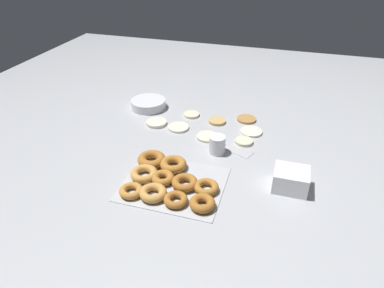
% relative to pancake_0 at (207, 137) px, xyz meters
% --- Properties ---
extents(ground_plane, '(3.00, 3.00, 0.00)m').
position_rel_pancake_0_xyz_m(ground_plane, '(-0.03, -0.02, -0.01)').
color(ground_plane, '#B2B5BA').
extents(pancake_0, '(0.10, 0.10, 0.01)m').
position_rel_pancake_0_xyz_m(pancake_0, '(0.00, 0.00, 0.00)').
color(pancake_0, beige).
rests_on(pancake_0, ground_plane).
extents(pancake_1, '(0.08, 0.08, 0.01)m').
position_rel_pancake_0_xyz_m(pancake_1, '(-0.13, 0.19, 0.00)').
color(pancake_1, beige).
rests_on(pancake_1, ground_plane).
extents(pancake_2, '(0.10, 0.10, 0.01)m').
position_rel_pancake_0_xyz_m(pancake_2, '(0.19, 0.11, -0.00)').
color(pancake_2, silver).
rests_on(pancake_2, ground_plane).
extents(pancake_3, '(0.10, 0.10, 0.01)m').
position_rel_pancake_0_xyz_m(pancake_3, '(-0.15, 0.04, -0.00)').
color(pancake_3, silver).
rests_on(pancake_3, ground_plane).
extents(pancake_4, '(0.10, 0.10, 0.02)m').
position_rel_pancake_0_xyz_m(pancake_4, '(-0.27, 0.05, 0.00)').
color(pancake_4, silver).
rests_on(pancake_4, ground_plane).
extents(pancake_5, '(0.08, 0.08, 0.01)m').
position_rel_pancake_0_xyz_m(pancake_5, '(0.01, 0.16, 0.00)').
color(pancake_5, tan).
rests_on(pancake_5, ground_plane).
extents(pancake_6, '(0.08, 0.08, 0.01)m').
position_rel_pancake_0_xyz_m(pancake_6, '(0.17, 0.01, 0.00)').
color(pancake_6, beige).
rests_on(pancake_6, ground_plane).
extents(pancake_7, '(0.09, 0.09, 0.01)m').
position_rel_pancake_0_xyz_m(pancake_7, '(0.15, 0.22, -0.00)').
color(pancake_7, '#B27F42').
rests_on(pancake_7, ground_plane).
extents(donut_tray, '(0.38, 0.31, 0.04)m').
position_rel_pancake_0_xyz_m(donut_tray, '(-0.06, -0.37, 0.01)').
color(donut_tray, silver).
rests_on(donut_tray, ground_plane).
extents(batter_bowl, '(0.18, 0.18, 0.05)m').
position_rel_pancake_0_xyz_m(batter_bowl, '(-0.38, 0.21, 0.02)').
color(batter_bowl, white).
rests_on(batter_bowl, ground_plane).
extents(container_stack, '(0.13, 0.11, 0.08)m').
position_rel_pancake_0_xyz_m(container_stack, '(0.38, -0.26, 0.03)').
color(container_stack, white).
rests_on(container_stack, ground_plane).
extents(paper_cup, '(0.07, 0.07, 0.08)m').
position_rel_pancake_0_xyz_m(paper_cup, '(0.07, -0.11, 0.03)').
color(paper_cup, white).
rests_on(paper_cup, ground_plane).
extents(spatula, '(0.28, 0.15, 0.01)m').
position_rel_pancake_0_xyz_m(spatula, '(0.13, -0.06, -0.00)').
color(spatula, brown).
rests_on(spatula, ground_plane).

